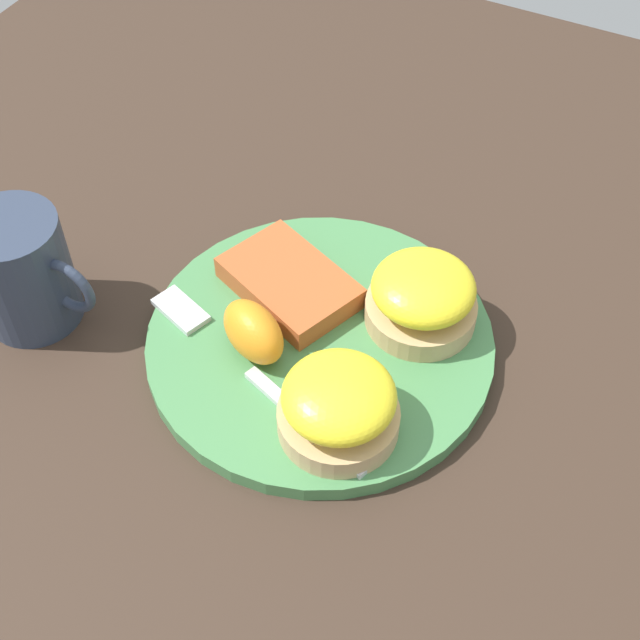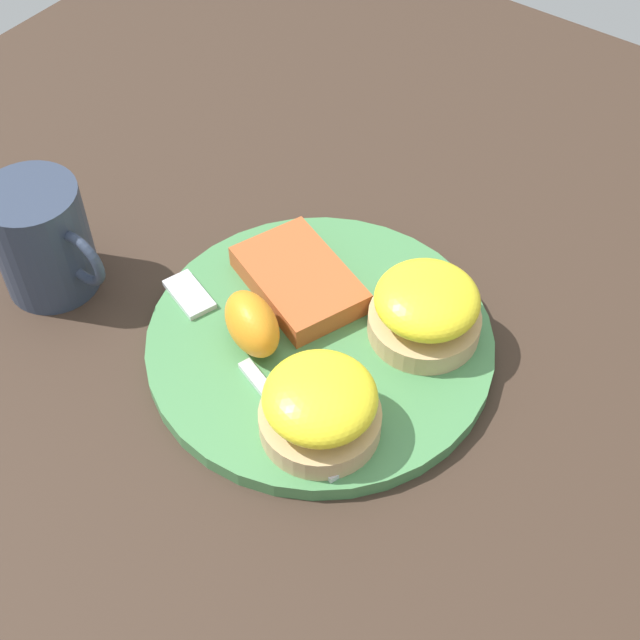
% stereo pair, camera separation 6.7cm
% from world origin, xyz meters
% --- Properties ---
extents(ground_plane, '(1.10, 1.10, 0.00)m').
position_xyz_m(ground_plane, '(0.00, 0.00, 0.00)').
color(ground_plane, '#38281E').
extents(plate, '(0.27, 0.27, 0.01)m').
position_xyz_m(plate, '(0.00, 0.00, 0.01)').
color(plate, '#47844C').
rests_on(plate, ground_plane).
extents(sandwich_benedict_left, '(0.09, 0.09, 0.05)m').
position_xyz_m(sandwich_benedict_left, '(0.05, -0.07, 0.04)').
color(sandwich_benedict_left, tan).
rests_on(sandwich_benedict_left, plate).
extents(sandwich_benedict_right, '(0.09, 0.09, 0.05)m').
position_xyz_m(sandwich_benedict_right, '(0.06, 0.05, 0.04)').
color(sandwich_benedict_right, tan).
rests_on(sandwich_benedict_right, plate).
extents(hashbrown_patty, '(0.12, 0.10, 0.02)m').
position_xyz_m(hashbrown_patty, '(-0.04, 0.03, 0.02)').
color(hashbrown_patty, '#B4552A').
rests_on(hashbrown_patty, plate).
extents(orange_wedge, '(0.07, 0.06, 0.04)m').
position_xyz_m(orange_wedge, '(-0.04, -0.03, 0.04)').
color(orange_wedge, orange).
rests_on(orange_wedge, plate).
extents(fork, '(0.22, 0.09, 0.00)m').
position_xyz_m(fork, '(-0.04, -0.05, 0.02)').
color(fork, silver).
rests_on(fork, plate).
extents(cup, '(0.11, 0.08, 0.10)m').
position_xyz_m(cup, '(-0.22, -0.07, 0.05)').
color(cup, '#2D384C').
rests_on(cup, ground_plane).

